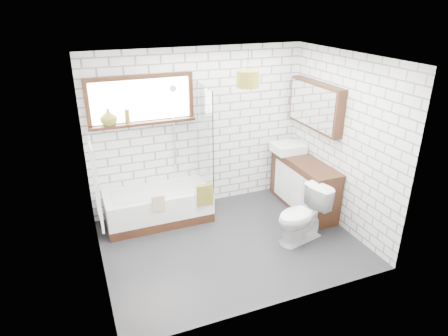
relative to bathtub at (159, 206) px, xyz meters
name	(u,v)px	position (x,y,z in m)	size (l,w,h in m)	color
floor	(231,243)	(0.78, -0.96, -0.26)	(3.40, 2.60, 0.01)	#232326
ceiling	(232,58)	(0.78, -0.96, 2.25)	(3.40, 2.60, 0.01)	white
wall_back	(198,130)	(0.78, 0.35, 1.00)	(3.40, 0.01, 2.50)	white
wall_front	(282,206)	(0.78, -2.26, 1.00)	(3.40, 0.01, 2.50)	white
wall_left	(91,181)	(-0.93, -0.96, 1.00)	(0.01, 2.60, 2.50)	white
wall_right	(342,143)	(2.48, -0.96, 1.00)	(0.01, 2.60, 2.50)	white
window	(141,101)	(-0.07, 0.30, 1.55)	(1.52, 0.16, 0.68)	black
towel_radiator	(96,184)	(-0.88, -0.96, 0.95)	(0.06, 0.52, 1.00)	white
mirror_cabinet	(316,106)	(2.40, -0.36, 1.40)	(0.16, 1.20, 0.70)	black
shower_riser	(174,128)	(0.38, 0.30, 1.10)	(0.02, 0.02, 1.30)	silver
bathtub	(159,206)	(0.00, 0.00, 0.00)	(1.55, 0.68, 0.50)	white
shower_screen	(205,137)	(0.75, 0.00, 1.00)	(0.02, 0.72, 1.50)	white
towel_green	(205,195)	(0.62, -0.34, 0.23)	(0.24, 0.06, 0.32)	brown
towel_beige	(158,203)	(-0.07, -0.34, 0.23)	(0.18, 0.04, 0.23)	tan
vanity	(303,184)	(2.25, -0.44, 0.16)	(0.46, 1.42, 0.81)	black
basin	(288,148)	(2.19, 0.00, 0.63)	(0.48, 0.42, 0.14)	white
tap	(297,143)	(2.35, 0.00, 0.70)	(0.03, 0.03, 0.18)	silver
toilet	(302,216)	(1.72, -1.25, 0.14)	(0.76, 0.43, 0.77)	white
vase_olive	(109,118)	(-0.55, 0.27, 1.35)	(0.23, 0.23, 0.24)	olive
vase_dark	(109,121)	(-0.55, 0.27, 1.32)	(0.17, 0.17, 0.18)	black
bottle	(127,118)	(-0.29, 0.27, 1.33)	(0.07, 0.07, 0.21)	olive
pendant	(248,79)	(1.32, -0.23, 1.85)	(0.31, 0.31, 0.23)	brown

